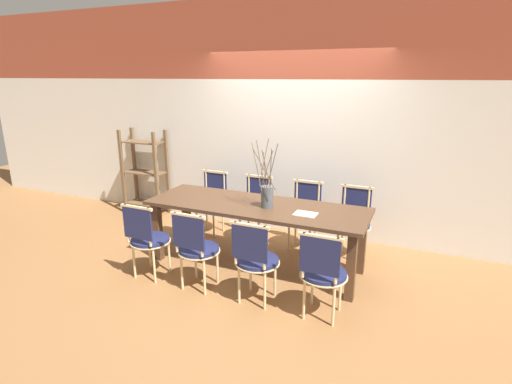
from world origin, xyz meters
TOP-DOWN VIEW (x-y plane):
  - ground_plane at (0.00, 0.00)m, footprint 16.00×16.00m
  - wall_rear at (0.00, 1.27)m, footprint 12.00×0.06m
  - dining_table at (0.00, 0.00)m, footprint 2.54×0.84m
  - chair_near_leftend at (-0.98, -0.73)m, footprint 0.45×0.45m
  - chair_near_left at (-0.35, -0.73)m, footprint 0.45×0.45m
  - chair_near_center at (0.31, -0.73)m, footprint 0.45×0.45m
  - chair_near_right at (0.98, -0.73)m, footprint 0.45×0.45m
  - chair_far_leftend at (-1.02, 0.73)m, footprint 0.45×0.45m
  - chair_far_left at (-0.34, 0.73)m, footprint 0.45×0.45m
  - chair_far_center at (0.36, 0.73)m, footprint 0.45×0.45m
  - chair_far_right at (0.99, 0.73)m, footprint 0.45×0.45m
  - vase_centerpiece at (0.15, -0.03)m, footprint 0.33×0.30m
  - book_stack at (0.62, -0.11)m, footprint 0.24×0.18m
  - shelving_rack at (-2.40, 1.03)m, footprint 0.70×0.34m

SIDE VIEW (x-z plane):
  - ground_plane at x=0.00m, z-range 0.00..0.00m
  - chair_near_leftend at x=-0.98m, z-range 0.04..0.92m
  - chair_near_left at x=-0.35m, z-range 0.04..0.92m
  - chair_near_center at x=0.31m, z-range 0.04..0.92m
  - chair_near_right at x=0.98m, z-range 0.04..0.92m
  - chair_far_leftend at x=-1.02m, z-range 0.04..0.92m
  - chair_far_left at x=-0.34m, z-range 0.04..0.92m
  - chair_far_center at x=0.36m, z-range 0.04..0.92m
  - chair_far_right at x=0.99m, z-range 0.04..0.92m
  - dining_table at x=0.00m, z-range 0.28..1.05m
  - shelving_rack at x=-2.40m, z-range 0.00..1.36m
  - book_stack at x=0.62m, z-range 0.77..0.78m
  - vase_centerpiece at x=0.15m, z-range 0.53..1.29m
  - wall_rear at x=0.00m, z-range 0.00..3.20m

